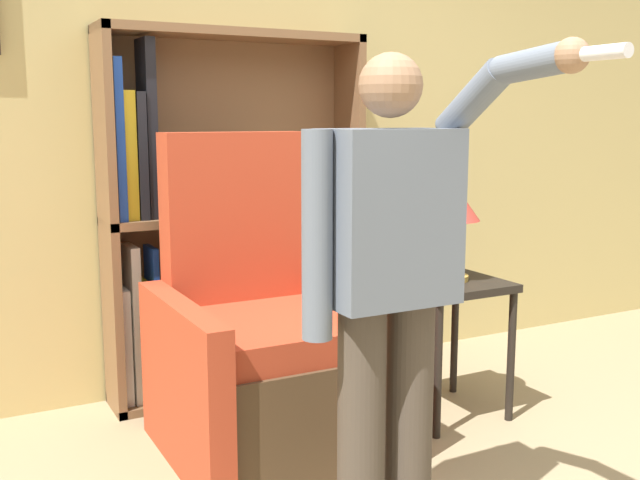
% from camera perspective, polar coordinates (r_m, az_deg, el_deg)
% --- Properties ---
extents(wall_back, '(8.00, 0.11, 2.80)m').
position_cam_1_polar(wall_back, '(3.94, -4.98, 9.61)').
color(wall_back, tan).
rests_on(wall_back, ground_plane).
extents(bookcase, '(1.31, 0.28, 1.79)m').
position_cam_1_polar(bookcase, '(3.71, -8.43, 1.62)').
color(bookcase, brown).
rests_on(bookcase, ground_plane).
extents(armchair, '(0.85, 0.88, 1.32)m').
position_cam_1_polar(armchair, '(3.20, -4.38, -8.55)').
color(armchair, '#4C3823').
rests_on(armchair, ground_plane).
extents(person_standing, '(0.55, 0.78, 1.58)m').
position_cam_1_polar(person_standing, '(2.28, 5.33, -3.19)').
color(person_standing, '#473D33').
rests_on(person_standing, ground_plane).
extents(side_table, '(0.47, 0.47, 0.64)m').
position_cam_1_polar(side_table, '(3.52, 9.75, -4.77)').
color(side_table, black).
rests_on(side_table, ground_plane).
extents(table_lamp, '(0.26, 0.26, 0.46)m').
position_cam_1_polar(table_lamp, '(3.44, 9.95, 2.54)').
color(table_lamp, gold).
rests_on(table_lamp, side_table).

